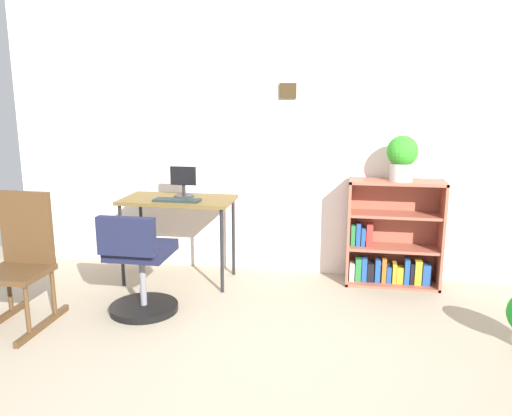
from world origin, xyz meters
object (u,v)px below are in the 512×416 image
at_px(desk, 178,206).
at_px(bookshelf_low, 392,239).
at_px(office_chair, 139,269).
at_px(keyboard, 177,200).
at_px(rocking_chair, 21,259).
at_px(potted_plant_on_shelf, 402,156).
at_px(monitor, 183,182).

bearing_deg(desk, bookshelf_low, 7.90).
relative_size(desk, bookshelf_low, 1.05).
bearing_deg(office_chair, keyboard, 81.43).
distance_m(office_chair, rocking_chair, 0.83).
xyz_separation_m(office_chair, potted_plant_on_shelf, (1.95, 0.96, 0.78)).
relative_size(desk, rocking_chair, 1.01).
bearing_deg(keyboard, office_chair, -98.57).
bearing_deg(potted_plant_on_shelf, office_chair, -153.80).
xyz_separation_m(desk, rocking_chair, (-0.84, -1.03, -0.20)).
bearing_deg(keyboard, potted_plant_on_shelf, 10.01).
relative_size(bookshelf_low, potted_plant_on_shelf, 2.43).
xyz_separation_m(monitor, potted_plant_on_shelf, (1.85, 0.13, 0.25)).
height_order(office_chair, potted_plant_on_shelf, potted_plant_on_shelf).
bearing_deg(bookshelf_low, rocking_chair, -154.40).
xyz_separation_m(rocking_chair, potted_plant_on_shelf, (2.72, 1.23, 0.65)).
bearing_deg(potted_plant_on_shelf, desk, -173.87).
bearing_deg(monitor, keyboard, -89.36).
bearing_deg(rocking_chair, desk, 50.87).
bearing_deg(bookshelf_low, office_chair, -152.03).
distance_m(desk, rocking_chair, 1.34).
height_order(monitor, rocking_chair, monitor).
height_order(monitor, keyboard, monitor).
relative_size(desk, keyboard, 2.44).
relative_size(office_chair, potted_plant_on_shelf, 2.11).
xyz_separation_m(monitor, office_chair, (-0.09, -0.83, -0.53)).
relative_size(monitor, office_chair, 0.34).
relative_size(monitor, keyboard, 0.68).
relative_size(office_chair, rocking_chair, 0.84).
height_order(desk, keyboard, keyboard).
relative_size(monitor, rocking_chair, 0.28).
height_order(office_chair, bookshelf_low, bookshelf_low).
distance_m(rocking_chair, potted_plant_on_shelf, 3.06).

